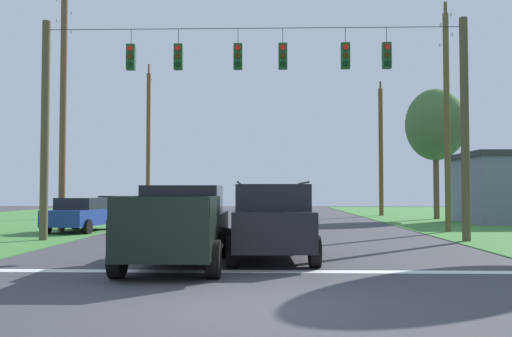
{
  "coord_description": "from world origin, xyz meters",
  "views": [
    {
      "loc": [
        0.37,
        -8.75,
        1.8
      ],
      "look_at": [
        -0.23,
        13.88,
        2.74
      ],
      "focal_mm": 39.14,
      "sensor_mm": 36.0,
      "label": 1
    }
  ],
  "objects_px": {
    "suv_black": "(271,219)",
    "distant_car_oncoming": "(118,207)",
    "distant_car_crossing_white": "(162,209)",
    "utility_pole_mid_right": "(447,114)",
    "utility_pole_far_left": "(148,142)",
    "pickup_truck": "(180,226)",
    "tree_roadside_right": "(436,125)",
    "distant_car_far_parked": "(81,214)",
    "utility_pole_far_right": "(381,149)",
    "utility_pole_mid_left": "(63,108)",
    "overhead_signal_span": "(255,111)"
  },
  "relations": [
    {
      "from": "utility_pole_mid_left",
      "to": "utility_pole_far_left",
      "type": "relative_size",
      "value": 0.99
    },
    {
      "from": "distant_car_crossing_white",
      "to": "utility_pole_mid_left",
      "type": "height_order",
      "value": "utility_pole_mid_left"
    },
    {
      "from": "utility_pole_mid_right",
      "to": "utility_pole_far_left",
      "type": "xyz_separation_m",
      "value": [
        -16.85,
        15.84,
        0.21
      ]
    },
    {
      "from": "pickup_truck",
      "to": "tree_roadside_right",
      "type": "distance_m",
      "value": 26.87
    },
    {
      "from": "overhead_signal_span",
      "to": "distant_car_far_parked",
      "type": "bearing_deg",
      "value": 150.7
    },
    {
      "from": "pickup_truck",
      "to": "suv_black",
      "type": "xyz_separation_m",
      "value": [
        2.21,
        1.36,
        0.09
      ]
    },
    {
      "from": "utility_pole_mid_right",
      "to": "utility_pole_far_left",
      "type": "distance_m",
      "value": 23.13
    },
    {
      "from": "distant_car_crossing_white",
      "to": "utility_pole_far_right",
      "type": "xyz_separation_m",
      "value": [
        14.51,
        8.68,
        4.15
      ]
    },
    {
      "from": "overhead_signal_span",
      "to": "distant_car_oncoming",
      "type": "bearing_deg",
      "value": 120.56
    },
    {
      "from": "distant_car_far_parked",
      "to": "tree_roadside_right",
      "type": "xyz_separation_m",
      "value": [
        19.18,
        11.8,
        5.34
      ]
    },
    {
      "from": "distant_car_oncoming",
      "to": "tree_roadside_right",
      "type": "bearing_deg",
      "value": 0.95
    },
    {
      "from": "suv_black",
      "to": "utility_pole_mid_left",
      "type": "distance_m",
      "value": 14.11
    },
    {
      "from": "distant_car_far_parked",
      "to": "utility_pole_far_right",
      "type": "distance_m",
      "value": 23.81
    },
    {
      "from": "distant_car_crossing_white",
      "to": "utility_pole_far_right",
      "type": "relative_size",
      "value": 0.45
    },
    {
      "from": "distant_car_crossing_white",
      "to": "utility_pole_far_left",
      "type": "relative_size",
      "value": 0.4
    },
    {
      "from": "overhead_signal_span",
      "to": "utility_pole_far_left",
      "type": "bearing_deg",
      "value": 112.4
    },
    {
      "from": "utility_pole_mid_right",
      "to": "tree_roadside_right",
      "type": "relative_size",
      "value": 1.21
    },
    {
      "from": "suv_black",
      "to": "overhead_signal_span",
      "type": "bearing_deg",
      "value": 96.32
    },
    {
      "from": "overhead_signal_span",
      "to": "tree_roadside_right",
      "type": "bearing_deg",
      "value": 55.03
    },
    {
      "from": "distant_car_crossing_white",
      "to": "distant_car_oncoming",
      "type": "relative_size",
      "value": 1.01
    },
    {
      "from": "utility_pole_far_left",
      "to": "utility_pole_far_right",
      "type": "bearing_deg",
      "value": 1.8
    },
    {
      "from": "utility_pole_far_right",
      "to": "utility_pole_mid_left",
      "type": "bearing_deg",
      "value": -136.11
    },
    {
      "from": "utility_pole_mid_left",
      "to": "tree_roadside_right",
      "type": "bearing_deg",
      "value": 30.85
    },
    {
      "from": "utility_pole_far_left",
      "to": "distant_car_crossing_white",
      "type": "bearing_deg",
      "value": -72.04
    },
    {
      "from": "suv_black",
      "to": "utility_pole_far_right",
      "type": "relative_size",
      "value": 0.49
    },
    {
      "from": "suv_black",
      "to": "distant_car_oncoming",
      "type": "height_order",
      "value": "suv_black"
    },
    {
      "from": "distant_car_far_parked",
      "to": "utility_pole_mid_right",
      "type": "relative_size",
      "value": 0.43
    },
    {
      "from": "distant_car_crossing_white",
      "to": "utility_pole_mid_right",
      "type": "xyz_separation_m",
      "value": [
        14.21,
        -7.7,
        4.44
      ]
    },
    {
      "from": "distant_car_crossing_white",
      "to": "utility_pole_mid_left",
      "type": "xyz_separation_m",
      "value": [
        -2.89,
        -8.06,
        4.72
      ]
    },
    {
      "from": "pickup_truck",
      "to": "distant_car_crossing_white",
      "type": "xyz_separation_m",
      "value": [
        -4.18,
        19.08,
        -0.18
      ]
    },
    {
      "from": "utility_pole_far_left",
      "to": "tree_roadside_right",
      "type": "height_order",
      "value": "utility_pole_far_left"
    },
    {
      "from": "pickup_truck",
      "to": "utility_pole_mid_right",
      "type": "relative_size",
      "value": 0.53
    },
    {
      "from": "pickup_truck",
      "to": "utility_pole_far_left",
      "type": "xyz_separation_m",
      "value": [
        -6.81,
        27.22,
        4.46
      ]
    },
    {
      "from": "overhead_signal_span",
      "to": "distant_car_crossing_white",
      "type": "relative_size",
      "value": 3.51
    },
    {
      "from": "distant_car_oncoming",
      "to": "utility_pole_mid_right",
      "type": "relative_size",
      "value": 0.43
    },
    {
      "from": "distant_car_oncoming",
      "to": "pickup_truck",
      "type": "bearing_deg",
      "value": -71.09
    },
    {
      "from": "distant_car_far_parked",
      "to": "utility_pole_far_left",
      "type": "xyz_separation_m",
      "value": [
        -0.58,
        16.05,
        4.64
      ]
    },
    {
      "from": "suv_black",
      "to": "distant_car_oncoming",
      "type": "xyz_separation_m",
      "value": [
        -9.96,
        21.27,
        -0.27
      ]
    },
    {
      "from": "overhead_signal_span",
      "to": "distant_car_oncoming",
      "type": "xyz_separation_m",
      "value": [
        -9.37,
        15.86,
        -3.94
      ]
    },
    {
      "from": "utility_pole_mid_left",
      "to": "tree_roadside_right",
      "type": "relative_size",
      "value": 1.31
    },
    {
      "from": "overhead_signal_span",
      "to": "distant_car_crossing_white",
      "type": "bearing_deg",
      "value": 115.19
    },
    {
      "from": "utility_pole_far_right",
      "to": "utility_pole_mid_left",
      "type": "distance_m",
      "value": 24.15
    },
    {
      "from": "pickup_truck",
      "to": "tree_roadside_right",
      "type": "height_order",
      "value": "tree_roadside_right"
    },
    {
      "from": "pickup_truck",
      "to": "distant_car_far_parked",
      "type": "height_order",
      "value": "pickup_truck"
    },
    {
      "from": "utility_pole_far_right",
      "to": "pickup_truck",
      "type": "bearing_deg",
      "value": -110.42
    },
    {
      "from": "distant_car_crossing_white",
      "to": "utility_pole_far_left",
      "type": "height_order",
      "value": "utility_pole_far_left"
    },
    {
      "from": "distant_car_oncoming",
      "to": "distant_car_far_parked",
      "type": "distance_m",
      "value": 11.56
    },
    {
      "from": "tree_roadside_right",
      "to": "pickup_truck",
      "type": "bearing_deg",
      "value": -119.41
    },
    {
      "from": "distant_car_crossing_white",
      "to": "suv_black",
      "type": "bearing_deg",
      "value": -70.17
    },
    {
      "from": "distant_car_far_parked",
      "to": "tree_roadside_right",
      "type": "relative_size",
      "value": 0.52
    }
  ]
}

